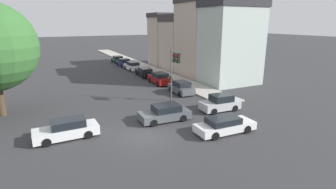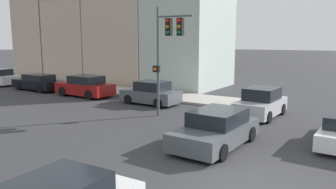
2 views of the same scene
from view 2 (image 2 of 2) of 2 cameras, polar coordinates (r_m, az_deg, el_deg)
name	(u,v)px [view 2 (image 2 of 2)]	position (r m, az deg, el deg)	size (l,w,h in m)	color
ground_plane	(246,185)	(10.02, 13.43, -15.06)	(300.00, 300.00, 0.00)	#333335
rowhouse_backdrop	(115,26)	(34.18, -9.19, 11.68)	(7.92, 23.89, 12.45)	#ADBCB2
traffic_signal	(168,41)	(17.40, -0.08, 9.24)	(0.67, 2.17, 5.86)	#515456
crossing_car_0	(216,129)	(13.07, 8.44, -5.98)	(4.49, 2.18, 1.42)	#4C5156
crossing_car_2	(261,103)	(18.59, 15.87, -1.49)	(3.93, 2.05, 1.58)	#B7B7BC
parked_car_0	(151,93)	(21.41, -2.98, 0.18)	(1.89, 3.87, 1.51)	#4C5156
parked_car_1	(85,86)	(25.19, -14.24, 1.36)	(2.09, 4.59, 1.56)	maroon
parked_car_2	(38,83)	(29.47, -21.72, 1.94)	(1.92, 4.81, 1.36)	black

